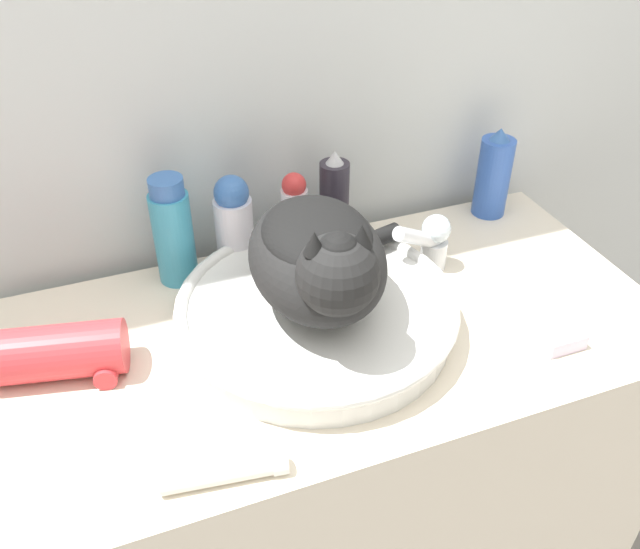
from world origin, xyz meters
The scene contains 13 objects.
wall_back centered at (0.00, 0.56, 1.20)m, with size 8.00×0.05×2.40m.
vanity_counter centered at (0.00, 0.25, 0.41)m, with size 1.01×0.50×0.82m.
sink_basin centered at (-0.02, 0.26, 0.86)m, with size 0.42×0.42×0.06m.
cat centered at (-0.02, 0.25, 0.96)m, with size 0.29×0.30×0.18m.
faucet centered at (0.21, 0.34, 0.88)m, with size 0.12×0.07×0.11m.
lotion_bottle_white centered at (-0.09, 0.46, 0.91)m, with size 0.06×0.06×0.17m.
mouthwash_bottle centered at (-0.19, 0.46, 0.91)m, with size 0.06×0.06×0.18m.
spray_bottle_trigger centered at (0.40, 0.46, 0.90)m, with size 0.06×0.06×0.17m.
hairspray_can_black centered at (0.08, 0.46, 0.91)m, with size 0.05×0.05×0.18m.
deodorant_stick centered at (0.01, 0.46, 0.90)m, with size 0.04×0.04×0.15m.
cream_tube centered at (-0.22, 0.04, 0.84)m, with size 0.15×0.05×0.03m.
hair_dryer centered at (-0.39, 0.30, 0.86)m, with size 0.21×0.12×0.08m.
soap_bar centered at (0.29, 0.10, 0.84)m, with size 0.06×0.05×0.02m.
Camera 1 is at (-0.29, -0.46, 1.49)m, focal length 38.00 mm.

